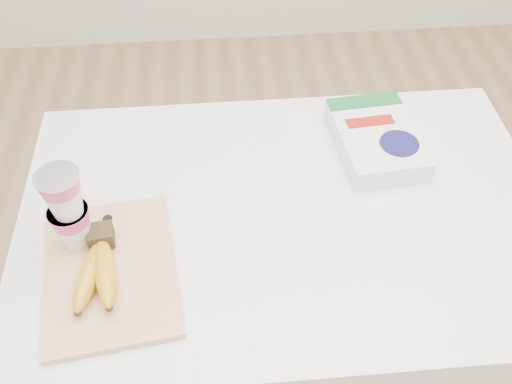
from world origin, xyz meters
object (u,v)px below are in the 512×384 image
table (280,314)px  bananas (98,268)px  yogurt_stack (67,208)px  cereal_box (376,139)px  cutting_board (111,271)px

table → bananas: 0.60m
bananas → yogurt_stack: 0.12m
table → bananas: (-0.37, -0.14, 0.46)m
table → cereal_box: (0.23, 0.17, 0.45)m
table → cutting_board: (-0.35, -0.13, 0.43)m
table → cereal_box: cereal_box is taller
bananas → cereal_box: bearing=27.8°
cutting_board → cereal_box: (0.58, 0.30, 0.02)m
bananas → cereal_box: 0.67m
yogurt_stack → cereal_box: yogurt_stack is taller
table → cutting_board: size_ratio=3.36×
table → cereal_box: size_ratio=4.12×
cutting_board → bananas: bearing=-150.9°
table → yogurt_stack: bearing=-171.6°
bananas → yogurt_stack: bearing=120.4°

